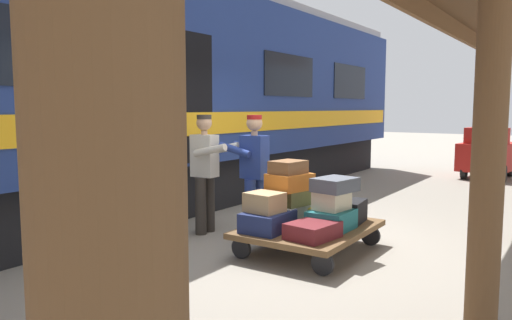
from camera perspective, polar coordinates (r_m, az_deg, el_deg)
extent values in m
plane|color=gray|center=(6.70, 5.83, -9.56)|extent=(60.00, 60.00, 0.00)
cylinder|color=brown|center=(4.00, 25.51, 4.02)|extent=(0.24, 0.24, 3.40)
cylinder|color=brown|center=(0.77, -16.89, -1.90)|extent=(0.24, 0.24, 3.40)
cube|color=navy|center=(8.71, -15.30, 9.48)|extent=(3.00, 17.43, 2.90)
cube|color=black|center=(8.80, -14.95, -2.96)|extent=(2.55, 16.56, 0.90)
cube|color=gold|center=(7.62, -7.67, 4.14)|extent=(0.03, 17.08, 0.36)
cube|color=black|center=(12.85, 10.88, 8.87)|extent=(0.02, 1.92, 0.84)
cube|color=black|center=(10.13, 3.97, 9.74)|extent=(0.02, 1.92, 0.84)
cube|color=black|center=(7.66, -8.05, 7.13)|extent=(0.12, 1.10, 2.00)
cube|color=brown|center=(6.25, 6.16, -7.94)|extent=(1.35, 1.76, 0.07)
cylinder|color=black|center=(5.46, 7.72, -11.84)|extent=(0.26, 0.05, 0.26)
cylinder|color=black|center=(5.99, -1.72, -10.15)|extent=(0.26, 0.05, 0.26)
cylinder|color=black|center=(6.71, 13.14, -8.54)|extent=(0.26, 0.05, 0.26)
cylinder|color=black|center=(7.15, 4.96, -7.49)|extent=(0.26, 0.05, 0.26)
cube|color=#9EA0A5|center=(6.36, 3.75, -6.23)|extent=(0.39, 0.59, 0.24)
cube|color=black|center=(6.51, 10.56, -5.84)|extent=(0.45, 0.55, 0.28)
cube|color=#1E666B|center=(6.09, 8.73, -6.86)|extent=(0.46, 0.56, 0.24)
cube|color=maroon|center=(5.67, 6.60, -8.10)|extent=(0.52, 0.62, 0.18)
cube|color=gold|center=(6.78, 5.83, -5.71)|extent=(0.54, 0.65, 0.19)
cube|color=navy|center=(5.96, 1.38, -7.11)|extent=(0.49, 0.63, 0.23)
cube|color=brown|center=(6.32, 4.08, -4.31)|extent=(0.48, 0.52, 0.19)
cube|color=#CC6B23|center=(6.27, 3.94, -2.54)|extent=(0.51, 0.60, 0.21)
cube|color=brown|center=(6.25, 3.76, -0.83)|extent=(0.39, 0.47, 0.16)
cube|color=beige|center=(6.08, 8.76, -4.66)|extent=(0.38, 0.43, 0.22)
cube|color=#4C515B|center=(6.06, 9.15, -2.83)|extent=(0.49, 0.58, 0.17)
cube|color=tan|center=(5.91, 1.00, -4.91)|extent=(0.44, 0.40, 0.23)
cylinder|color=navy|center=(7.01, 0.30, -5.37)|extent=(0.16, 0.16, 0.82)
cylinder|color=navy|center=(6.85, -0.68, -5.64)|extent=(0.16, 0.16, 0.82)
cube|color=navy|center=(6.83, -0.19, 0.35)|extent=(0.37, 0.23, 0.60)
cylinder|color=tan|center=(6.80, -0.19, 3.12)|extent=(0.09, 0.09, 0.06)
sphere|color=tan|center=(6.79, -0.19, 4.30)|extent=(0.22, 0.22, 0.22)
cylinder|color=#A51919|center=(6.79, -0.19, 4.99)|extent=(0.21, 0.21, 0.06)
cylinder|color=navy|center=(7.07, -0.87, 1.36)|extent=(0.53, 0.12, 0.21)
cylinder|color=navy|center=(6.82, -2.47, 1.18)|extent=(0.53, 0.12, 0.21)
cylinder|color=#332D28|center=(7.07, -6.42, -5.31)|extent=(0.16, 0.16, 0.82)
cylinder|color=#332D28|center=(7.22, -5.44, -5.05)|extent=(0.16, 0.16, 0.82)
cube|color=silver|center=(7.04, -5.99, 0.49)|extent=(0.37, 0.23, 0.60)
cylinder|color=tan|center=(7.02, -6.02, 3.18)|extent=(0.09, 0.09, 0.06)
sphere|color=tan|center=(7.01, -6.03, 4.32)|extent=(0.22, 0.22, 0.22)
cylinder|color=#332D28|center=(7.01, -6.04, 4.99)|extent=(0.21, 0.21, 0.06)
cylinder|color=silver|center=(6.77, -5.35, 1.13)|extent=(0.53, 0.12, 0.21)
cylinder|color=silver|center=(7.03, -3.78, 1.32)|extent=(0.53, 0.12, 0.21)
cube|color=#B21E19|center=(13.99, 25.31, 0.37)|extent=(1.31, 1.83, 0.70)
cube|color=#B21E19|center=(13.61, 25.18, 2.34)|extent=(0.98, 0.81, 0.50)
cylinder|color=black|center=(13.37, 26.75, -1.44)|extent=(0.12, 0.40, 0.40)
cylinder|color=black|center=(13.51, 22.96, -1.20)|extent=(0.12, 0.40, 0.40)
cylinder|color=black|center=(14.56, 27.35, -0.91)|extent=(0.12, 0.40, 0.40)
cylinder|color=black|center=(14.69, 23.87, -0.69)|extent=(0.12, 0.40, 0.40)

